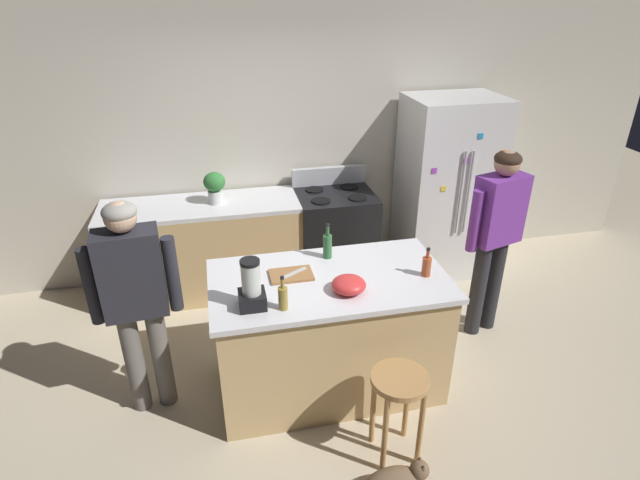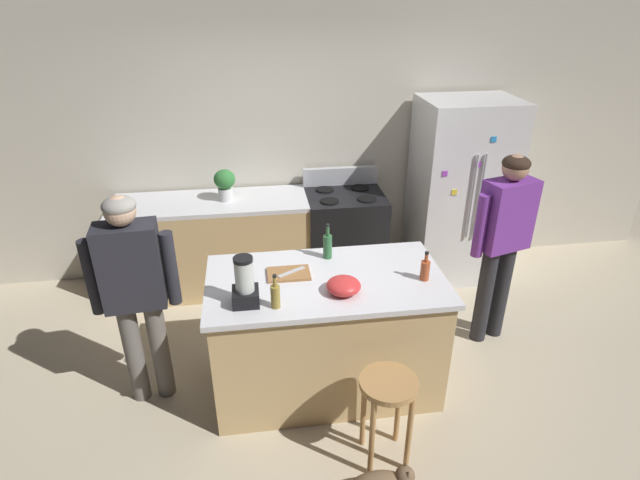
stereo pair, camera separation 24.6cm
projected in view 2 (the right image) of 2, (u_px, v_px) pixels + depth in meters
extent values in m
plane|color=beige|center=(325.00, 382.00, 3.95)|extent=(14.00, 14.00, 0.00)
cube|color=beige|center=(297.00, 143.00, 5.05)|extent=(8.00, 0.10, 2.70)
cube|color=tan|center=(326.00, 335.00, 3.74)|extent=(1.61, 0.85, 0.90)
cube|color=silver|center=(326.00, 281.00, 3.53)|extent=(1.67, 0.91, 0.04)
cube|color=tan|center=(222.00, 246.00, 5.01)|extent=(2.00, 0.64, 0.90)
cube|color=silver|center=(218.00, 202.00, 4.79)|extent=(2.00, 0.64, 0.04)
cube|color=silver|center=(460.00, 192.00, 5.05)|extent=(0.90, 0.70, 1.84)
cylinder|color=#B7BABF|center=(472.00, 197.00, 4.68)|extent=(0.02, 0.02, 0.83)
cylinder|color=#B7BABF|center=(480.00, 197.00, 4.69)|extent=(0.02, 0.02, 0.83)
cube|color=purple|center=(445.00, 174.00, 4.55)|extent=(0.05, 0.01, 0.05)
cube|color=purple|center=(478.00, 165.00, 4.56)|extent=(0.05, 0.01, 0.05)
cube|color=yellow|center=(454.00, 192.00, 4.65)|extent=(0.05, 0.01, 0.05)
cube|color=#268CD8|center=(494.00, 139.00, 4.47)|extent=(0.05, 0.01, 0.05)
cube|color=orange|center=(517.00, 157.00, 4.58)|extent=(0.05, 0.01, 0.05)
cube|color=#268CD8|center=(514.00, 188.00, 4.72)|extent=(0.05, 0.01, 0.05)
cube|color=black|center=(344.00, 238.00, 5.13)|extent=(0.76, 0.64, 0.94)
cube|color=black|center=(350.00, 257.00, 4.86)|extent=(0.60, 0.01, 0.24)
cube|color=#B7BABF|center=(340.00, 176.00, 5.13)|extent=(0.76, 0.06, 0.18)
cylinder|color=black|center=(330.00, 201.00, 4.76)|extent=(0.18, 0.18, 0.01)
cylinder|color=black|center=(367.00, 199.00, 4.80)|extent=(0.18, 0.18, 0.01)
cylinder|color=black|center=(325.00, 190.00, 5.02)|extent=(0.18, 0.18, 0.01)
cylinder|color=black|center=(360.00, 188.00, 5.07)|extent=(0.18, 0.18, 0.01)
cylinder|color=#66605B|center=(134.00, 353.00, 3.63)|extent=(0.14, 0.14, 0.81)
cylinder|color=#66605B|center=(160.00, 349.00, 3.67)|extent=(0.14, 0.14, 0.81)
cube|color=#26262D|center=(131.00, 266.00, 3.33)|extent=(0.42, 0.26, 0.60)
cylinder|color=#26262D|center=(92.00, 277.00, 3.30)|extent=(0.10, 0.10, 0.54)
cylinder|color=#26262D|center=(171.00, 268.00, 3.40)|extent=(0.10, 0.10, 0.54)
sphere|color=#D8AD8C|center=(120.00, 211.00, 3.15)|extent=(0.22, 0.22, 0.20)
ellipsoid|color=gray|center=(119.00, 206.00, 3.13)|extent=(0.23, 0.23, 0.12)
cylinder|color=#26262B|center=(501.00, 291.00, 4.31)|extent=(0.16, 0.16, 0.88)
cylinder|color=#26262B|center=(484.00, 295.00, 4.24)|extent=(0.16, 0.16, 0.88)
cube|color=#723399|center=(507.00, 215.00, 3.95)|extent=(0.44, 0.32, 0.57)
cylinder|color=#723399|center=(530.00, 215.00, 4.06)|extent=(0.11, 0.11, 0.51)
cylinder|color=#723399|center=(481.00, 226.00, 3.88)|extent=(0.11, 0.11, 0.51)
sphere|color=tan|center=(516.00, 168.00, 3.77)|extent=(0.25, 0.25, 0.20)
ellipsoid|color=#332319|center=(516.00, 163.00, 3.76)|extent=(0.26, 0.26, 0.12)
cylinder|color=#B7844C|center=(389.00, 383.00, 3.05)|extent=(0.36, 0.36, 0.04)
cylinder|color=#B7844C|center=(372.00, 439.00, 3.08)|extent=(0.04, 0.04, 0.60)
cylinder|color=#B7844C|center=(409.00, 435.00, 3.10)|extent=(0.04, 0.04, 0.60)
cylinder|color=#B7844C|center=(364.00, 410.00, 3.28)|extent=(0.04, 0.04, 0.60)
cylinder|color=#B7844C|center=(398.00, 406.00, 3.31)|extent=(0.04, 0.04, 0.60)
sphere|color=brown|center=(405.00, 476.00, 3.00)|extent=(0.12, 0.12, 0.12)
cone|color=brown|center=(409.00, 473.00, 2.94)|extent=(0.04, 0.04, 0.03)
cone|color=brown|center=(406.00, 464.00, 3.00)|extent=(0.04, 0.04, 0.03)
cylinder|color=silver|center=(226.00, 194.00, 4.77)|extent=(0.14, 0.14, 0.12)
ellipsoid|color=#337A38|center=(224.00, 179.00, 4.70)|extent=(0.20, 0.20, 0.18)
cube|color=black|center=(246.00, 297.00, 3.22)|extent=(0.17, 0.17, 0.10)
cylinder|color=silver|center=(244.00, 276.00, 3.15)|extent=(0.12, 0.12, 0.21)
cylinder|color=black|center=(243.00, 259.00, 3.10)|extent=(0.12, 0.12, 0.02)
cylinder|color=#2D6638|center=(328.00, 247.00, 3.75)|extent=(0.07, 0.07, 0.18)
cylinder|color=#2D6638|center=(328.00, 231.00, 3.69)|extent=(0.03, 0.03, 0.08)
cylinder|color=black|center=(328.00, 225.00, 3.67)|extent=(0.03, 0.03, 0.02)
cylinder|color=#B24C26|center=(425.00, 271.00, 3.48)|extent=(0.06, 0.06, 0.14)
cylinder|color=#B24C26|center=(426.00, 258.00, 3.43)|extent=(0.02, 0.02, 0.06)
cylinder|color=black|center=(427.00, 253.00, 3.41)|extent=(0.03, 0.03, 0.02)
cylinder|color=olive|center=(275.00, 297.00, 3.17)|extent=(0.06, 0.06, 0.15)
cylinder|color=olive|center=(275.00, 282.00, 3.12)|extent=(0.02, 0.02, 0.07)
cylinder|color=black|center=(274.00, 276.00, 3.10)|extent=(0.03, 0.03, 0.02)
ellipsoid|color=red|center=(344.00, 286.00, 3.34)|extent=(0.23, 0.23, 0.10)
cube|color=#9E6B3D|center=(289.00, 274.00, 3.56)|extent=(0.30, 0.20, 0.02)
cube|color=#B7BABF|center=(291.00, 272.00, 3.55)|extent=(0.21, 0.14, 0.01)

